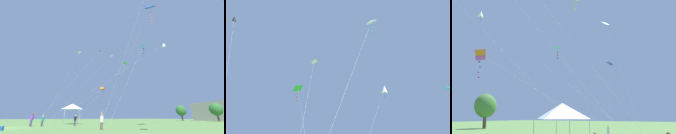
# 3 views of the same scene
# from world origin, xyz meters

# --- Properties ---
(ground_plane) EXTENTS (220.00, 220.00, 0.00)m
(ground_plane) POSITION_xyz_m (0.00, 0.00, 0.00)
(ground_plane) COLOR #5B8442
(tree_far_left) EXTENTS (3.80, 3.42, 5.73)m
(tree_far_left) POSITION_xyz_m (-6.48, 53.14, 3.70)
(tree_far_left) COLOR brown
(tree_far_left) RESTS_ON ground
(tree_far_centre) EXTENTS (3.91, 3.52, 5.90)m
(tree_far_centre) POSITION_xyz_m (-18.06, 50.79, 3.81)
(tree_far_centre) COLOR brown
(tree_far_centre) RESTS_ON ground
(festival_tent) EXTENTS (3.13, 3.13, 3.91)m
(festival_tent) POSITION_xyz_m (-6.78, 7.73, 3.36)
(festival_tent) COLOR #B7B7BC
(festival_tent) RESTS_ON ground
(cooler_box) EXTENTS (0.50, 0.42, 0.41)m
(cooler_box) POSITION_xyz_m (4.12, 0.07, 0.21)
(cooler_box) COLOR blue
(cooler_box) RESTS_ON ground
(person_purple_shirt) EXTENTS (0.44, 0.44, 1.85)m
(person_purple_shirt) POSITION_xyz_m (-1.76, 1.67, 1.00)
(person_purple_shirt) COLOR #473860
(person_purple_shirt) RESTS_ON ground
(person_black_shirt) EXTENTS (0.39, 0.39, 1.63)m
(person_black_shirt) POSITION_xyz_m (-1.03, 7.91, 0.88)
(person_black_shirt) COLOR #473860
(person_black_shirt) RESTS_ON ground
(person_teal_shirt) EXTENTS (0.35, 0.35, 1.72)m
(person_teal_shirt) POSITION_xyz_m (-1.98, 3.13, 0.83)
(person_teal_shirt) COLOR #282833
(person_teal_shirt) RESTS_ON ground
(person_white_shirt) EXTENTS (0.38, 0.38, 1.87)m
(person_white_shirt) POSITION_xyz_m (7.14, 9.88, 0.90)
(person_white_shirt) COLOR brown
(person_white_shirt) RESTS_ON ground
(kite_black_diamond_0) EXTENTS (12.24, 13.43, 22.44)m
(kite_black_diamond_0) POSITION_xyz_m (-14.12, 14.91, 21.91)
(kite_black_diamond_0) COLOR silver
(kite_black_diamond_0) RESTS_ON ground
(kite_white_delta_1) EXTENTS (3.25, 12.44, 16.06)m
(kite_white_delta_1) POSITION_xyz_m (-4.96, 15.41, 15.37)
(kite_white_delta_1) COLOR silver
(kite_white_delta_1) RESTS_ON ground
(kite_cyan_delta_2) EXTENTS (1.43, 7.12, 12.75)m
(kite_cyan_delta_2) POSITION_xyz_m (6.61, 16.85, 12.38)
(kite_cyan_delta_2) COLOR silver
(kite_cyan_delta_2) RESTS_ON ground
(kite_green_delta_3) EXTENTS (7.89, 14.29, 16.52)m
(kite_green_delta_3) POSITION_xyz_m (-8.49, 21.29, 15.99)
(kite_green_delta_3) COLOR silver
(kite_green_delta_3) RESTS_ON ground
(kite_white_delta_4) EXTENTS (3.46, 4.61, 12.53)m
(kite_white_delta_4) POSITION_xyz_m (0.65, 7.18, 12.07)
(kite_white_delta_4) COLOR silver
(kite_white_delta_4) RESTS_ON ground
(kite_orange_box_6) EXTENTS (7.31, 11.59, 8.38)m
(kite_orange_box_6) POSITION_xyz_m (-8.45, 14.63, 7.91)
(kite_orange_box_6) COLOR silver
(kite_orange_box_6) RESTS_ON ground
(kite_white_diamond_7) EXTENTS (3.39, 25.19, 18.49)m
(kite_white_diamond_7) POSITION_xyz_m (1.35, 27.04, 17.90)
(kite_white_diamond_7) COLOR silver
(kite_white_diamond_7) RESTS_ON ground
(kite_blue_delta_8) EXTENTS (8.06, 2.99, 11.49)m
(kite_blue_delta_8) POSITION_xyz_m (14.42, 12.08, 10.90)
(kite_blue_delta_8) COLOR silver
(kite_blue_delta_8) RESTS_ON ground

